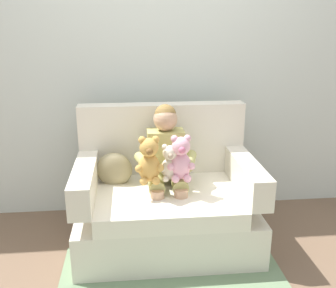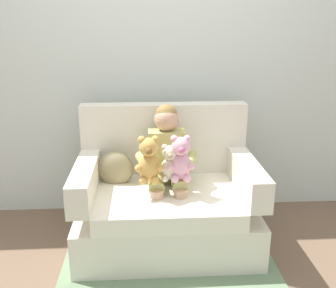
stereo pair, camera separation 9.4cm
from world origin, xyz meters
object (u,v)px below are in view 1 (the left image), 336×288
(armchair, at_px, (166,202))
(throw_pillow, at_px, (114,170))
(plush_cream, at_px, (170,163))
(seated_child, at_px, (166,158))
(plush_honey, at_px, (149,161))
(plush_pink, at_px, (181,159))

(armchair, relative_size, throw_pillow, 4.81)
(armchair, bearing_deg, plush_cream, -83.32)
(seated_child, height_order, plush_cream, seated_child)
(armchair, xyz_separation_m, plush_cream, (0.02, -0.13, 0.35))
(seated_child, distance_m, plush_honey, 0.22)
(plush_cream, relative_size, throw_pillow, 0.97)
(armchair, height_order, plush_pink, armchair)
(armchair, distance_m, seated_child, 0.33)
(armchair, height_order, plush_honey, armchair)
(plush_cream, bearing_deg, plush_pink, 11.47)
(seated_child, xyz_separation_m, plush_cream, (0.01, -0.15, 0.01))
(armchair, height_order, throw_pillow, armchair)
(plush_honey, xyz_separation_m, throw_pillow, (-0.24, 0.27, -0.16))
(armchair, height_order, seated_child, seated_child)
(seated_child, distance_m, plush_cream, 0.15)
(seated_child, xyz_separation_m, throw_pillow, (-0.37, 0.09, -0.11))
(seated_child, bearing_deg, armchair, -112.32)
(plush_pink, bearing_deg, armchair, 128.35)
(plush_honey, bearing_deg, seated_child, 53.48)
(plush_honey, height_order, plush_pink, plush_honey)
(seated_child, height_order, throw_pillow, seated_child)
(plush_cream, height_order, plush_pink, plush_pink)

